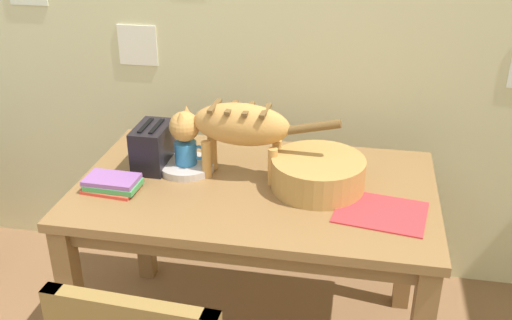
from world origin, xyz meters
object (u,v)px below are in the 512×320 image
at_px(wicker_basket, 318,173).
at_px(magazine, 381,212).
at_px(cat, 233,127).
at_px(book_stack, 112,184).
at_px(coffee_mug, 187,153).
at_px(toaster, 153,147).
at_px(dining_table, 256,206).
at_px(saucer_bowl, 187,166).

bearing_deg(wicker_basket, magazine, -31.26).
bearing_deg(cat, book_stack, 118.80).
height_order(book_stack, wicker_basket, wicker_basket).
relative_size(coffee_mug, toaster, 0.64).
bearing_deg(wicker_basket, dining_table, -176.16).
height_order(saucer_bowl, toaster, toaster).
distance_m(saucer_bowl, toaster, 0.15).
bearing_deg(toaster, wicker_basket, -4.89).
distance_m(saucer_bowl, coffee_mug, 0.06).
bearing_deg(coffee_mug, magazine, -14.53).
relative_size(saucer_bowl, coffee_mug, 1.68).
relative_size(wicker_basket, toaster, 1.70).
bearing_deg(coffee_mug, saucer_bowl, 180.00).
distance_m(cat, toaster, 0.34).
height_order(cat, wicker_basket, cat).
distance_m(book_stack, wicker_basket, 0.75).
distance_m(dining_table, toaster, 0.46).
relative_size(book_stack, toaster, 1.03).
bearing_deg(book_stack, coffee_mug, 43.21).
relative_size(dining_table, toaster, 6.58).
bearing_deg(cat, toaster, 90.72).
relative_size(dining_table, magazine, 4.40).
distance_m(coffee_mug, book_stack, 0.31).
height_order(magazine, toaster, toaster).
relative_size(dining_table, cat, 2.04).
xyz_separation_m(dining_table, wicker_basket, (0.23, 0.02, 0.15)).
height_order(saucer_bowl, coffee_mug, coffee_mug).
xyz_separation_m(dining_table, coffee_mug, (-0.28, 0.07, 0.17)).
relative_size(magazine, toaster, 1.50).
xyz_separation_m(saucer_bowl, wicker_basket, (0.51, -0.05, 0.05)).
relative_size(cat, coffee_mug, 5.04).
xyz_separation_m(cat, wicker_basket, (0.32, -0.04, -0.14)).
bearing_deg(dining_table, magazine, -15.22).
distance_m(saucer_bowl, wicker_basket, 0.52).
relative_size(saucer_bowl, magazine, 0.72).
height_order(wicker_basket, toaster, toaster).
xyz_separation_m(cat, book_stack, (-0.41, -0.20, -0.17)).
relative_size(dining_table, coffee_mug, 10.29).
distance_m(coffee_mug, toaster, 0.14).
bearing_deg(dining_table, saucer_bowl, 166.75).
distance_m(magazine, toaster, 0.90).
bearing_deg(magazine, cat, 170.66).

